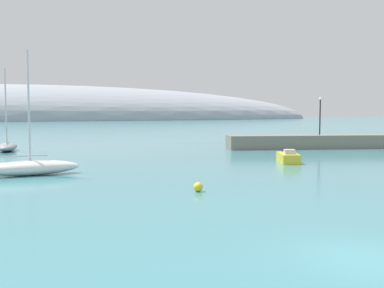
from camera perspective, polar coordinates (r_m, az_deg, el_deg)
water at (r=15.45m, az=20.96°, el=-13.52°), size 600.00×600.00×0.00m
breakwater_rocks at (r=58.20m, az=16.93°, el=0.31°), size 25.36×9.15×1.67m
distant_ridge at (r=246.86m, az=-19.81°, el=2.91°), size 327.85×78.54×36.47m
sailboat_white_mid_mooring at (r=34.33m, az=-19.94°, el=-2.79°), size 7.00×2.28×8.99m
sailboat_grey_outer_mooring at (r=56.10m, az=-22.55°, el=-0.24°), size 2.51×5.81×9.57m
motorboat_yellow_foreground at (r=41.23m, az=12.18°, el=-1.68°), size 2.79×4.24×1.23m
mooring_buoy_yellow at (r=25.79m, az=0.79°, el=-5.50°), size 0.55×0.55×0.55m
harbor_lamp_post at (r=57.49m, az=16.04°, el=3.95°), size 0.36×0.36×4.66m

